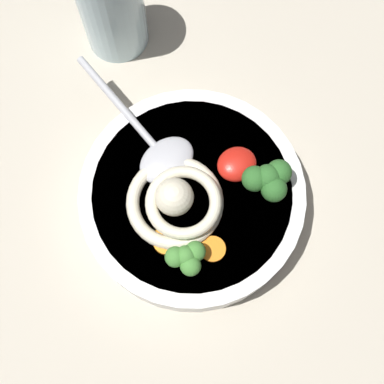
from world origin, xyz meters
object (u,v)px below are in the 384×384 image
noodle_pile (177,200)px  soup_spoon (158,150)px  drinking_glass (111,5)px  soup_bowl (192,199)px

noodle_pile → soup_spoon: (0.72, 5.75, -0.53)cm
noodle_pile → drinking_glass: (3.54, 23.61, -0.43)cm
soup_bowl → noodle_pile: 4.30cm
drinking_glass → soup_spoon: bearing=-99.0°
soup_spoon → noodle_pile: bearing=160.3°
soup_bowl → noodle_pile: noodle_pile is taller
soup_bowl → drinking_glass: (1.64, 23.17, 3.41)cm
soup_bowl → drinking_glass: bearing=86.0°
noodle_pile → soup_spoon: noodle_pile is taller
soup_bowl → noodle_pile: size_ratio=2.17×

